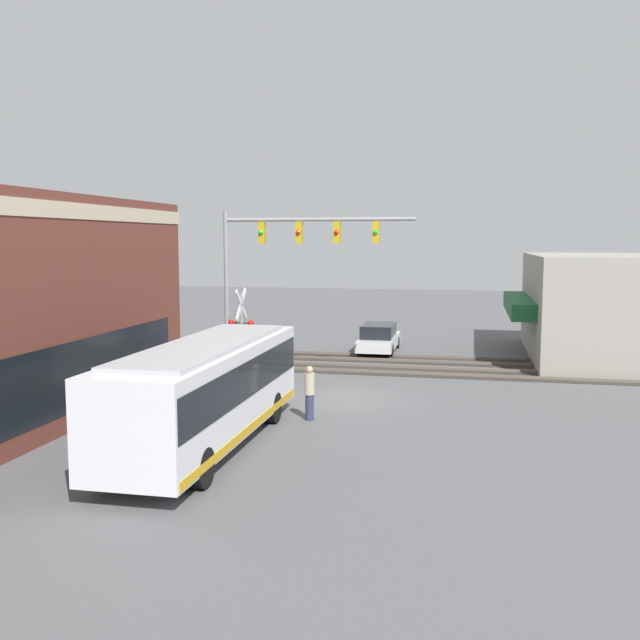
% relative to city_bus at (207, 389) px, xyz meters
% --- Properties ---
extents(ground_plane, '(120.00, 120.00, 0.00)m').
position_rel_city_bus_xyz_m(ground_plane, '(6.94, -2.80, -1.67)').
color(ground_plane, '#565659').
extents(shop_building, '(12.54, 9.75, 5.19)m').
position_rel_city_bus_xyz_m(shop_building, '(18.78, -14.53, 0.92)').
color(shop_building, gray).
rests_on(shop_building, ground).
extents(city_bus, '(10.28, 2.59, 3.02)m').
position_rel_city_bus_xyz_m(city_bus, '(0.00, 0.00, 0.00)').
color(city_bus, silver).
rests_on(city_bus, ground).
extents(traffic_signal_gantry, '(0.42, 8.43, 7.19)m').
position_rel_city_bus_xyz_m(traffic_signal_gantry, '(11.13, 0.60, 3.79)').
color(traffic_signal_gantry, gray).
rests_on(traffic_signal_gantry, ground).
extents(crossing_signal, '(1.41, 1.18, 3.81)m').
position_rel_city_bus_xyz_m(crossing_signal, '(10.73, 2.51, 0.63)').
color(crossing_signal, gray).
rests_on(crossing_signal, ground).
extents(rail_track_near, '(2.60, 60.00, 0.15)m').
position_rel_city_bus_xyz_m(rail_track_near, '(12.94, -2.80, -1.64)').
color(rail_track_near, '#332D28').
rests_on(rail_track_near, ground).
extents(rail_track_far, '(2.60, 60.00, 0.15)m').
position_rel_city_bus_xyz_m(rail_track_far, '(16.14, -2.80, -1.64)').
color(rail_track_far, '#332D28').
rests_on(rail_track_far, ground).
extents(parked_car_white, '(4.88, 1.82, 1.50)m').
position_rel_city_bus_xyz_m(parked_car_white, '(18.32, -2.60, -0.97)').
color(parked_car_white, silver).
rests_on(parked_car_white, ground).
extents(pedestrian_near_bus, '(0.34, 0.34, 1.81)m').
position_rel_city_bus_xyz_m(pedestrian_near_bus, '(3.54, -2.20, -0.74)').
color(pedestrian_near_bus, '#2D3351').
rests_on(pedestrian_near_bus, ground).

